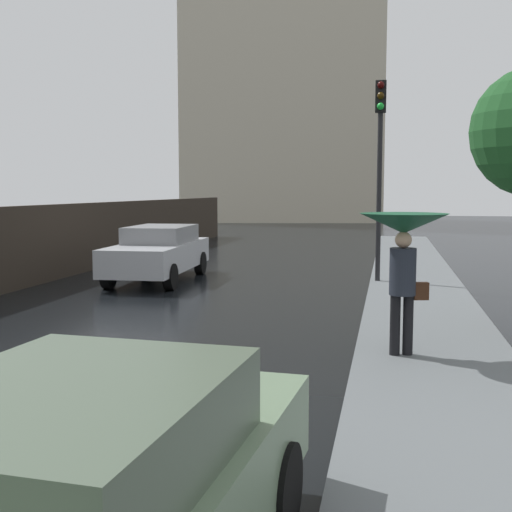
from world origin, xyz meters
name	(u,v)px	position (x,y,z in m)	size (l,w,h in m)	color
car_silver_near_kerb	(158,252)	(-1.51, 13.80, 0.76)	(1.94, 4.61, 1.43)	#B2B5BA
pedestrian_with_umbrella_far	(404,239)	(4.64, 6.51, 1.74)	(1.19, 1.19, 1.94)	black
traffic_light	(380,145)	(4.18, 13.89, 3.48)	(0.26, 0.39, 4.87)	black
distant_tower	(280,7)	(-4.00, 48.12, 16.19)	(16.01, 11.37, 32.37)	beige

